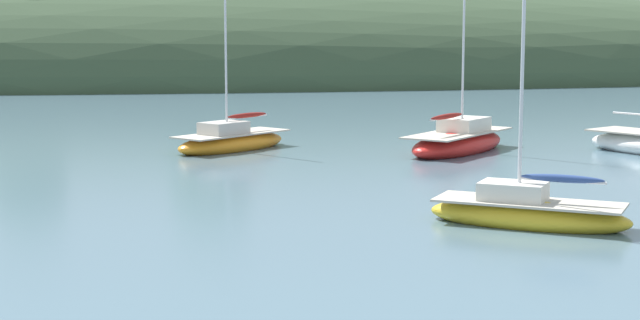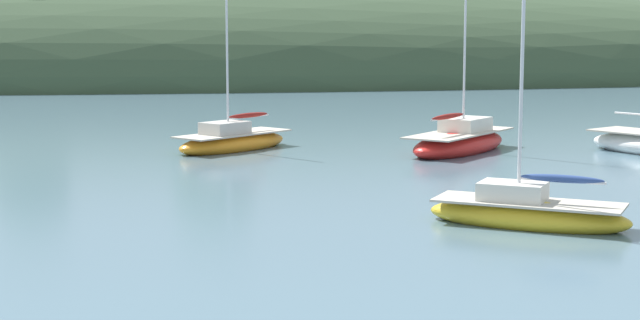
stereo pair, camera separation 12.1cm
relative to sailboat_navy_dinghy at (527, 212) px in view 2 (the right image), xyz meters
The scene contains 4 objects.
far_shoreline_hill 69.48m from the sailboat_navy_dinghy, 93.80° to the left, with size 150.00×36.00×22.73m.
sailboat_navy_dinghy is the anchor object (origin of this frame).
sailboat_black_sloop 17.78m from the sailboat_navy_dinghy, 110.01° to the left, with size 5.55×5.14×7.00m.
sailboat_orange_cutter 14.83m from the sailboat_navy_dinghy, 78.95° to the left, with size 6.15×6.30×9.27m.
Camera 2 is at (-4.64, -7.59, 4.98)m, focal length 55.63 mm.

